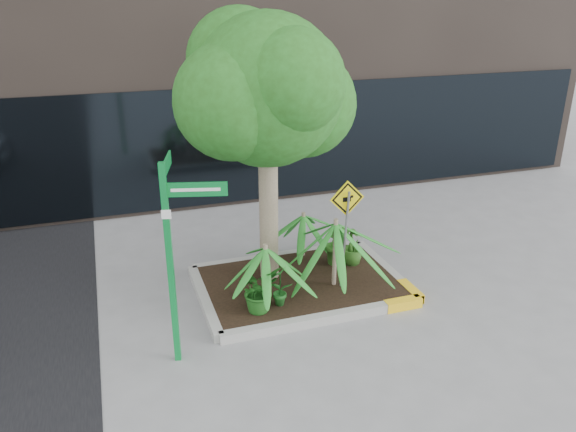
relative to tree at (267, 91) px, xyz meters
name	(u,v)px	position (x,y,z in m)	size (l,w,h in m)	color
ground	(295,299)	(0.23, -0.65, -3.22)	(80.00, 80.00, 0.00)	gray
planter	(302,284)	(0.46, -0.37, -3.12)	(3.35, 2.36, 0.15)	#9E9E99
tree	(267,91)	(0.00, 0.00, 0.00)	(2.94, 2.61, 4.41)	gray
palm_front	(336,223)	(0.91, -0.63, -2.00)	(1.29, 1.29, 1.43)	gray
palm_left	(265,248)	(-0.26, -0.68, -2.22)	(1.02, 1.02, 1.13)	gray
palm_back	(303,215)	(0.81, 0.55, -2.30)	(0.93, 0.93, 1.03)	gray
shrub_a	(259,290)	(-0.47, -1.01, -2.72)	(0.62, 0.62, 0.69)	#1B5618
shrub_b	(352,245)	(1.50, -0.03, -2.73)	(0.38, 0.38, 0.68)	#2C5F1C
shrub_c	(280,284)	(-0.12, -0.95, -2.73)	(0.36, 0.36, 0.68)	#1E6120
shrub_d	(338,244)	(1.24, 0.02, -2.68)	(0.43, 0.43, 0.79)	#2A671D
street_sign_post	(173,242)	(-1.71, -1.59, -1.53)	(0.79, 0.93, 2.74)	#0C8736
cattle_sign	(346,217)	(0.99, -0.82, -1.84)	(0.56, 0.21, 1.82)	slate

